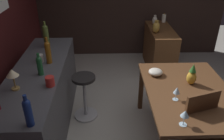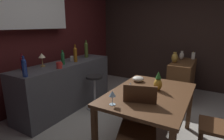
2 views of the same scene
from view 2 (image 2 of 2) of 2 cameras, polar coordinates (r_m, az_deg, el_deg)
ground_plane at (r=2.97m, az=6.45°, el=-18.50°), size 9.00×9.00×0.00m
wall_kitchen_back at (r=3.79m, az=-23.84°, el=10.21°), size 5.20×0.33×2.60m
wall_side_right at (r=5.02m, az=15.76°, el=10.33°), size 0.10×4.40×2.60m
dining_table at (r=2.44m, az=11.97°, el=-8.83°), size 1.39×0.98×0.74m
kitchen_counter at (r=3.63m, az=-14.33°, el=-4.72°), size 2.10×0.60×0.90m
sideboard_cabinet at (r=4.29m, az=21.45°, el=-2.88°), size 1.10×0.44×0.82m
chair_near_window at (r=2.10m, az=8.33°, el=-17.05°), size 0.50×0.50×0.95m
bar_stool at (r=3.49m, az=-5.61°, el=-6.77°), size 0.34×0.34×0.66m
wine_glass_left at (r=2.29m, az=5.89°, el=-4.95°), size 0.07×0.07×0.16m
wine_glass_right at (r=1.98m, az=0.11°, el=-7.75°), size 0.08×0.08×0.16m
pineapple_centerpiece at (r=2.48m, az=14.55°, el=-3.84°), size 0.11×0.11×0.26m
fruit_bowl at (r=2.82m, az=8.37°, el=-2.83°), size 0.18×0.18×0.08m
wine_bottle_green at (r=3.34m, az=-15.51°, el=3.81°), size 0.06×0.06×0.27m
wine_bottle_amber at (r=3.52m, az=-11.68°, el=5.08°), size 0.07×0.07×0.34m
wine_bottle_ruby at (r=3.15m, az=-26.78°, el=2.11°), size 0.06×0.06×0.27m
wine_bottle_olive at (r=3.99m, az=-8.27°, el=6.63°), size 0.08×0.08×0.38m
wine_bottle_cobalt at (r=2.74m, az=-26.33°, el=0.87°), size 0.07×0.07×0.30m
cup_white at (r=3.64m, az=-12.65°, el=3.59°), size 0.12×0.08×0.10m
cup_red at (r=3.08m, az=-16.56°, el=1.50°), size 0.13×0.09×0.11m
counter_lamp at (r=3.28m, az=-21.57°, el=3.97°), size 0.12×0.12×0.23m
pillar_candle_tall at (r=4.59m, az=24.60°, el=4.17°), size 0.08×0.08×0.18m
vase_ceramic_ivory at (r=4.42m, az=21.43°, el=4.33°), size 0.10×0.10×0.20m
vase_brass at (r=3.99m, az=19.47°, el=3.71°), size 0.13×0.13×0.23m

